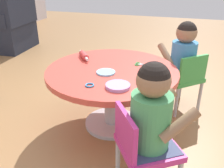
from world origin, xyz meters
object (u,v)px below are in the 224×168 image
at_px(armchair_dark, 8,29).
at_px(rolling_pin, 84,55).
at_px(child_chair_right, 183,78).
at_px(craft_table, 112,82).
at_px(seated_child_right, 184,52).
at_px(seated_child_left, 152,110).
at_px(craft_scissors, 141,64).
at_px(child_chair_left, 142,147).

relative_size(armchair_dark, rolling_pin, 4.31).
xyz_separation_m(child_chair_right, armchair_dark, (1.11, 2.67, 0.00)).
bearing_deg(craft_table, seated_child_right, -47.52).
xyz_separation_m(craft_table, seated_child_left, (-0.56, -0.38, 0.14)).
bearing_deg(seated_child_left, seated_child_right, -6.64).
height_order(craft_table, armchair_dark, armchair_dark).
bearing_deg(seated_child_right, seated_child_left, 173.36).
distance_m(seated_child_right, craft_scissors, 0.43).
distance_m(child_chair_left, armchair_dark, 3.27).
height_order(seated_child_right, craft_scissors, seated_child_right).
distance_m(child_chair_left, craft_scissors, 0.77).
relative_size(child_chair_right, craft_scissors, 3.94).
relative_size(seated_child_left, rolling_pin, 2.59).
height_order(craft_table, child_chair_left, child_chair_left).
bearing_deg(child_chair_left, seated_child_right, -8.30).
bearing_deg(rolling_pin, craft_table, -119.13).
distance_m(craft_table, child_chair_right, 0.68).
bearing_deg(craft_table, child_chair_left, -149.14).
bearing_deg(seated_child_right, child_chair_left, 171.70).
bearing_deg(armchair_dark, craft_scissors, -120.73).
bearing_deg(child_chair_left, seated_child_left, -56.19).
distance_m(child_chair_left, child_chair_right, 1.02).
bearing_deg(seated_child_left, child_chair_left, 123.81).
relative_size(craft_table, child_chair_left, 1.85).
relative_size(craft_table, armchair_dark, 1.16).
relative_size(seated_child_left, child_chair_right, 0.95).
height_order(craft_table, rolling_pin, rolling_pin).
bearing_deg(seated_child_right, armchair_dark, 67.69).
bearing_deg(rolling_pin, child_chair_left, -139.28).
bearing_deg(child_chair_right, child_chair_left, 169.98).
bearing_deg(craft_table, seated_child_left, -145.75).
distance_m(craft_table, armchair_dark, 2.64).
xyz_separation_m(seated_child_right, rolling_pin, (-0.29, 0.79, -0.01)).
bearing_deg(armchair_dark, child_chair_right, -112.66).
bearing_deg(craft_scissors, armchair_dark, 59.27).
distance_m(child_chair_right, rolling_pin, 0.88).
distance_m(seated_child_left, armchair_dark, 3.29).
distance_m(child_chair_left, seated_child_left, 0.23).
xyz_separation_m(armchair_dark, rolling_pin, (-1.38, -1.85, 0.21)).
xyz_separation_m(armchair_dark, craft_scissors, (-1.39, -2.34, 0.19)).
xyz_separation_m(seated_child_left, rolling_pin, (0.72, 0.67, -0.01)).
height_order(armchair_dark, craft_scissors, armchair_dark).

